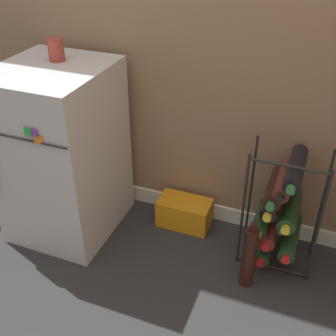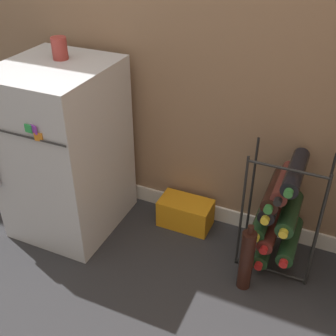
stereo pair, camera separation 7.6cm
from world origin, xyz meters
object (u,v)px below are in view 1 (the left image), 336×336
at_px(wine_rack, 279,209).
at_px(mini_fridge, 62,153).
at_px(loose_bottle_floor, 249,257).
at_px(soda_box, 184,212).
at_px(fridge_top_cup, 56,50).

bearing_deg(wine_rack, mini_fridge, -173.58).
bearing_deg(loose_bottle_floor, wine_rack, 68.67).
height_order(wine_rack, soda_box, wine_rack).
distance_m(mini_fridge, fridge_top_cup, 0.50).
height_order(fridge_top_cup, loose_bottle_floor, fridge_top_cup).
bearing_deg(fridge_top_cup, mini_fridge, -82.03).
relative_size(mini_fridge, fridge_top_cup, 8.72).
bearing_deg(fridge_top_cup, soda_box, 11.32).
xyz_separation_m(soda_box, loose_bottle_floor, (0.40, -0.29, 0.08)).
bearing_deg(soda_box, wine_rack, -9.88).
bearing_deg(wine_rack, loose_bottle_floor, -111.33).
bearing_deg(wine_rack, fridge_top_cup, -178.22).
distance_m(mini_fridge, wine_rack, 1.08).
height_order(mini_fridge, soda_box, mini_fridge).
distance_m(soda_box, loose_bottle_floor, 0.51).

